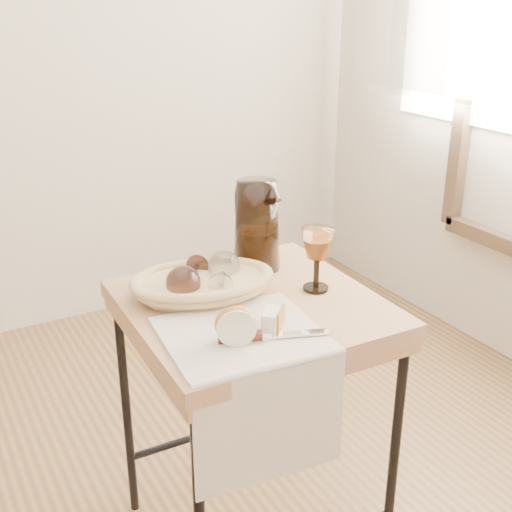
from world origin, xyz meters
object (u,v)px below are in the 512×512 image
goblet_lying_b (223,274)px  wine_goblet (317,259)px  side_table (252,428)px  apple_half (236,324)px  tea_towel (242,334)px  table_knife (270,334)px  bread_basket (203,285)px  goblet_lying_a (190,275)px  pitcher (257,225)px

goblet_lying_b → wine_goblet: wine_goblet is taller
side_table → apple_half: bearing=-128.3°
tea_towel → table_knife: (0.04, -0.05, 0.01)m
wine_goblet → bread_basket: bearing=157.3°
goblet_lying_a → wine_goblet: (0.28, -0.12, 0.03)m
goblet_lying_b → apple_half: 0.24m
wine_goblet → goblet_lying_b: bearing=157.1°
apple_half → table_knife: (0.07, -0.02, -0.03)m
tea_towel → apple_half: size_ratio=3.72×
tea_towel → side_table: bearing=59.1°
goblet_lying_a → pitcher: size_ratio=0.48×
apple_half → bread_basket: bearing=104.5°
goblet_lying_b → goblet_lying_a: bearing=97.3°
side_table → bread_basket: (-0.09, 0.08, 0.39)m
tea_towel → goblet_lying_b: goblet_lying_b is taller
goblet_lying_a → wine_goblet: wine_goblet is taller
side_table → table_knife: table_knife is taller
goblet_lying_b → pitcher: (0.15, 0.10, 0.07)m
side_table → tea_towel: bearing=-126.5°
bread_basket → pitcher: bearing=35.6°
tea_towel → goblet_lying_b: (0.06, 0.20, 0.05)m
side_table → goblet_lying_a: (-0.11, 0.10, 0.41)m
side_table → tea_towel: 0.40m
goblet_lying_a → goblet_lying_b: goblet_lying_a is taller
tea_towel → table_knife: 0.06m
goblet_lying_b → table_knife: size_ratio=0.56×
bread_basket → goblet_lying_b: size_ratio=2.34×
side_table → goblet_lying_b: bearing=123.1°
pitcher → side_table: bearing=-102.7°
pitcher → wine_goblet: bearing=-52.8°
tea_towel → wine_goblet: bearing=28.5°
side_table → pitcher: bearing=57.1°
apple_half → table_knife: apple_half is taller
wine_goblet → table_knife: 0.28m
bread_basket → table_knife: (0.03, -0.27, -0.01)m
tea_towel → goblet_lying_b: bearing=79.7°
side_table → bread_basket: size_ratio=2.37×
bread_basket → table_knife: bread_basket is taller
wine_goblet → goblet_lying_a: bearing=156.9°
tea_towel → goblet_lying_a: size_ratio=2.46×
tea_towel → table_knife: table_knife is taller
goblet_lying_b → apple_half: (-0.08, -0.23, -0.01)m
goblet_lying_a → wine_goblet: size_ratio=0.83×
side_table → table_knife: 0.42m
bread_basket → pitcher: (0.19, 0.08, 0.09)m
bread_basket → pitcher: pitcher is taller
bread_basket → goblet_lying_b: goblet_lying_b is taller
side_table → wine_goblet: size_ratio=4.51×
apple_half → goblet_lying_b: bearing=93.3°
goblet_lying_a → pitcher: pitcher is taller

